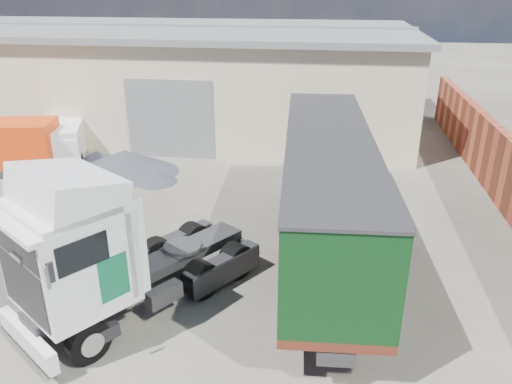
# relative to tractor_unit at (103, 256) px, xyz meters

# --- Properties ---
(ground) EXTENTS (120.00, 120.00, 0.00)m
(ground) POSITION_rel_tractor_unit_xyz_m (-0.11, 1.82, -1.73)
(ground) COLOR #2A2822
(ground) RESTS_ON ground
(warehouse) EXTENTS (30.60, 12.60, 5.42)m
(warehouse) POSITION_rel_tractor_unit_xyz_m (-6.10, 17.82, 0.93)
(warehouse) COLOR beige
(warehouse) RESTS_ON ground
(brick_boundary_wall) EXTENTS (0.35, 26.00, 2.50)m
(brick_boundary_wall) POSITION_rel_tractor_unit_xyz_m (11.39, 7.82, -0.48)
(brick_boundary_wall) COLOR brown
(brick_boundary_wall) RESTS_ON ground
(tractor_unit) EXTENTS (5.32, 6.25, 4.11)m
(tractor_unit) POSITION_rel_tractor_unit_xyz_m (0.00, 0.00, 0.00)
(tractor_unit) COLOR black
(tractor_unit) RESTS_ON ground
(box_trailer) EXTENTS (3.04, 11.21, 3.69)m
(box_trailer) POSITION_rel_tractor_unit_xyz_m (5.04, 3.93, 0.52)
(box_trailer) COLOR #2D2D30
(box_trailer) RESTS_ON ground
(panel_van) EXTENTS (3.05, 4.48, 1.70)m
(panel_van) POSITION_rel_tractor_unit_xyz_m (-6.93, 10.95, -0.85)
(panel_van) COLOR black
(panel_van) RESTS_ON ground
(orange_skip) EXTENTS (3.81, 2.81, 2.15)m
(orange_skip) POSITION_rel_tractor_unit_xyz_m (-8.11, 9.18, -0.79)
(orange_skip) COLOR #2D2D30
(orange_skip) RESTS_ON ground
(gravel_heap) EXTENTS (5.37, 4.75, 0.96)m
(gravel_heap) POSITION_rel_tractor_unit_xyz_m (-3.60, 9.72, -1.28)
(gravel_heap) COLOR #21242C
(gravel_heap) RESTS_ON ground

